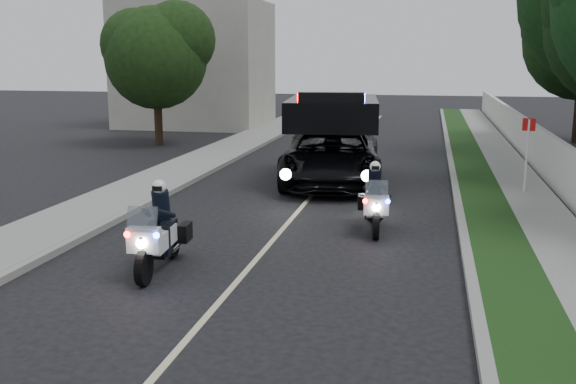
% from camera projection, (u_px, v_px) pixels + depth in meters
% --- Properties ---
extents(ground, '(120.00, 120.00, 0.00)m').
position_uv_depth(ground, '(224.00, 296.00, 10.93)').
color(ground, black).
rests_on(ground, ground).
extents(curb_right, '(0.20, 60.00, 0.15)m').
position_uv_depth(curb_right, '(455.00, 188.00, 19.62)').
color(curb_right, gray).
rests_on(curb_right, ground).
extents(grass_verge, '(1.20, 60.00, 0.16)m').
position_uv_depth(grass_verge, '(479.00, 188.00, 19.48)').
color(grass_verge, '#193814').
rests_on(grass_verge, ground).
extents(sidewalk_right, '(1.40, 60.00, 0.16)m').
position_uv_depth(sidewalk_right, '(525.00, 190.00, 19.21)').
color(sidewalk_right, gray).
rests_on(sidewalk_right, ground).
extents(property_wall, '(0.22, 60.00, 1.50)m').
position_uv_depth(property_wall, '(563.00, 169.00, 18.86)').
color(property_wall, beige).
rests_on(property_wall, ground).
extents(curb_left, '(0.20, 60.00, 0.15)m').
position_uv_depth(curb_left, '(198.00, 177.00, 21.33)').
color(curb_left, gray).
rests_on(curb_left, ground).
extents(sidewalk_left, '(2.00, 60.00, 0.16)m').
position_uv_depth(sidewalk_left, '(167.00, 176.00, 21.56)').
color(sidewalk_left, gray).
rests_on(sidewalk_left, ground).
extents(building_far, '(8.00, 6.00, 7.00)m').
position_uv_depth(building_far, '(195.00, 65.00, 37.16)').
color(building_far, '#A8A396').
rests_on(building_far, ground).
extents(lane_marking, '(0.12, 50.00, 0.01)m').
position_uv_depth(lane_marking, '(321.00, 184.00, 20.49)').
color(lane_marking, '#BFB78C').
rests_on(lane_marking, ground).
extents(police_moto_left, '(0.88, 2.08, 1.72)m').
position_uv_depth(police_moto_left, '(160.00, 270.00, 12.29)').
color(police_moto_left, silver).
rests_on(police_moto_left, ground).
extents(police_moto_right, '(0.90, 1.96, 1.61)m').
position_uv_depth(police_moto_right, '(374.00, 230.00, 15.12)').
color(police_moto_right, silver).
rests_on(police_moto_right, ground).
extents(police_suv, '(3.68, 6.74, 3.14)m').
position_uv_depth(police_suv, '(332.00, 183.00, 20.80)').
color(police_suv, black).
rests_on(police_suv, ground).
extents(bicycle, '(0.69, 1.61, 0.82)m').
position_uv_depth(bicycle, '(320.00, 137.00, 32.67)').
color(bicycle, black).
rests_on(bicycle, ground).
extents(cyclist, '(0.58, 0.40, 1.57)m').
position_uv_depth(cyclist, '(320.00, 137.00, 32.67)').
color(cyclist, black).
rests_on(cyclist, ground).
extents(sign_post, '(0.44, 0.44, 2.33)m').
position_uv_depth(sign_post, '(524.00, 197.00, 18.70)').
color(sign_post, '#B92B0D').
rests_on(sign_post, ground).
extents(tree_right_e, '(6.01, 6.01, 9.08)m').
position_uv_depth(tree_right_e, '(575.00, 143.00, 30.52)').
color(tree_right_e, black).
rests_on(tree_right_e, ground).
extents(tree_left_near, '(6.00, 6.00, 7.59)m').
position_uv_depth(tree_left_near, '(159.00, 145.00, 29.60)').
color(tree_left_near, '#1B3812').
rests_on(tree_left_near, ground).
extents(tree_left_far, '(6.76, 6.76, 9.10)m').
position_uv_depth(tree_left_far, '(213.00, 122.00, 39.96)').
color(tree_left_far, black).
rests_on(tree_left_far, ground).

